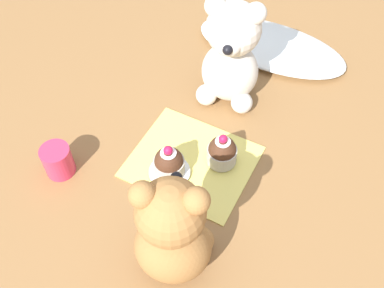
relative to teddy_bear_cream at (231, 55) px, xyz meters
name	(u,v)px	position (x,y,z in m)	size (l,w,h in m)	color
ground_plane	(192,162)	(0.01, -0.19, -0.11)	(4.00, 4.00, 0.00)	olive
knitted_placemat	(192,161)	(0.01, -0.19, -0.11)	(0.23, 0.19, 0.01)	#E0D166
tulle_cloth	(271,46)	(0.03, 0.18, -0.10)	(0.36, 0.17, 0.03)	white
teddy_bear_cream	(231,55)	(0.00, 0.00, 0.00)	(0.13, 0.13, 0.24)	silver
teddy_bear_tan	(172,233)	(0.08, -0.38, -0.01)	(0.15, 0.14, 0.23)	#A3703D
cupcake_near_cream_bear	(222,152)	(0.06, -0.17, -0.08)	(0.06, 0.06, 0.07)	#B2ADA3
saucer_plate	(170,172)	(-0.01, -0.24, -0.10)	(0.08, 0.08, 0.01)	silver
cupcake_near_tan_bear	(169,163)	(-0.01, -0.24, -0.08)	(0.06, 0.06, 0.07)	#B2ADA3
juice_glass	(58,160)	(-0.19, -0.32, -0.08)	(0.06, 0.06, 0.06)	#DB3356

